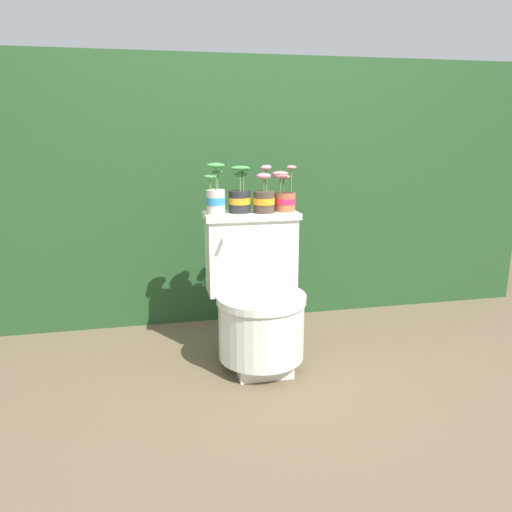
{
  "coord_description": "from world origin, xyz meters",
  "views": [
    {
      "loc": [
        -0.58,
        -2.15,
        1.15
      ],
      "look_at": [
        -0.08,
        0.17,
        0.54
      ],
      "focal_mm": 35.0,
      "sensor_mm": 36.0,
      "label": 1
    }
  ],
  "objects": [
    {
      "name": "ground_plane",
      "position": [
        0.0,
        0.0,
        0.0
      ],
      "size": [
        12.0,
        12.0,
        0.0
      ],
      "primitive_type": "plane",
      "color": "brown"
    },
    {
      "name": "hedge_backdrop",
      "position": [
        0.0,
        1.19,
        0.78
      ],
      "size": [
        3.7,
        0.9,
        1.56
      ],
      "color": "#234723",
      "rests_on": "ground"
    },
    {
      "name": "toilet",
      "position": [
        -0.08,
        0.14,
        0.33
      ],
      "size": [
        0.48,
        0.56,
        0.74
      ],
      "color": "silver",
      "rests_on": "ground"
    },
    {
      "name": "potted_plant_left",
      "position": [
        -0.26,
        0.27,
        0.83
      ],
      "size": [
        0.11,
        0.1,
        0.25
      ],
      "color": "beige",
      "rests_on": "toilet"
    },
    {
      "name": "potted_plant_midleft",
      "position": [
        -0.14,
        0.3,
        0.82
      ],
      "size": [
        0.11,
        0.12,
        0.23
      ],
      "color": "#262628",
      "rests_on": "toilet"
    },
    {
      "name": "potted_plant_middle",
      "position": [
        -0.02,
        0.27,
        0.81
      ],
      "size": [
        0.11,
        0.11,
        0.23
      ],
      "color": "#47382D",
      "rests_on": "toilet"
    },
    {
      "name": "potted_plant_midright",
      "position": [
        0.09,
        0.3,
        0.82
      ],
      "size": [
        0.13,
        0.13,
        0.23
      ],
      "color": "#9E5638",
      "rests_on": "toilet"
    }
  ]
}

